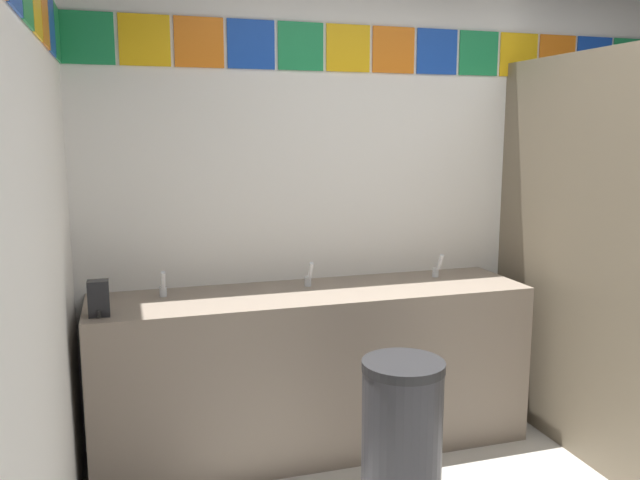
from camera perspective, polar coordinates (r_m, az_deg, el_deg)
wall_back at (r=3.74m, az=7.84°, el=4.32°), size 3.64×0.09×2.59m
wall_side at (r=1.73m, az=-26.40°, el=-2.58°), size 0.09×3.32×2.59m
vanity_counter at (r=3.41m, az=-0.53°, el=-11.15°), size 2.22×0.55×0.84m
faucet_left at (r=3.24m, az=-13.67°, el=-4.04°), size 0.04×0.10×0.14m
faucet_center at (r=3.36m, az=-0.98°, el=-3.28°), size 0.04×0.10×0.14m
faucet_right at (r=3.63m, az=10.30°, el=-2.47°), size 0.04×0.10×0.14m
soap_dispenser at (r=2.99m, az=-18.95°, el=-4.89°), size 0.09×0.09×0.16m
toilet at (r=4.26m, az=25.55°, el=-9.66°), size 0.39×0.49×0.74m
trash_bin at (r=2.88m, az=7.22°, el=-17.12°), size 0.35×0.35×0.70m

